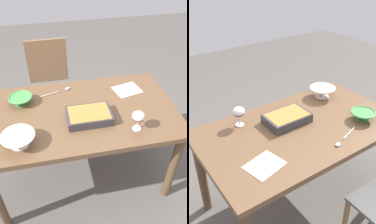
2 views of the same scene
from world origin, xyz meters
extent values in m
plane|color=#5B5651|center=(0.00, 0.00, 0.00)|extent=(8.00, 8.00, 0.00)
cube|color=brown|center=(0.00, 0.00, 0.71)|extent=(1.43, 0.83, 0.04)
cylinder|color=brown|center=(-0.65, -0.35, 0.35)|extent=(0.06, 0.06, 0.69)
cylinder|color=brown|center=(0.65, -0.35, 0.35)|extent=(0.06, 0.06, 0.69)
cylinder|color=brown|center=(-0.65, 0.35, 0.35)|extent=(0.06, 0.06, 0.69)
cube|color=#595959|center=(0.19, -0.70, 0.46)|extent=(0.42, 0.43, 0.02)
cube|color=olive|center=(0.19, -0.90, 0.70)|extent=(0.40, 0.02, 0.46)
cylinder|color=olive|center=(0.38, -0.50, 0.22)|extent=(0.04, 0.04, 0.45)
cylinder|color=olive|center=(0.00, -0.50, 0.22)|extent=(0.04, 0.04, 0.45)
cylinder|color=olive|center=(0.38, -0.89, 0.22)|extent=(0.04, 0.04, 0.45)
cylinder|color=olive|center=(0.00, -0.89, 0.22)|extent=(0.04, 0.04, 0.45)
cylinder|color=white|center=(-0.35, 0.26, 0.73)|extent=(0.06, 0.06, 0.01)
cylinder|color=white|center=(-0.35, 0.26, 0.77)|extent=(0.01, 0.01, 0.08)
ellipsoid|color=white|center=(-0.35, 0.26, 0.84)|extent=(0.09, 0.09, 0.06)
ellipsoid|color=#4C0A19|center=(-0.35, 0.26, 0.82)|extent=(0.08, 0.08, 0.02)
cube|color=#38383D|center=(-0.05, 0.10, 0.76)|extent=(0.31, 0.21, 0.06)
cube|color=#B27A38|center=(-0.05, 0.10, 0.79)|extent=(0.28, 0.19, 0.02)
cylinder|color=white|center=(0.43, 0.25, 0.73)|extent=(0.11, 0.11, 0.01)
cone|color=white|center=(0.43, 0.25, 0.77)|extent=(0.21, 0.21, 0.07)
torus|color=white|center=(0.43, 0.25, 0.81)|extent=(0.21, 0.21, 0.01)
cylinder|color=#4C994C|center=(0.42, -0.19, 0.73)|extent=(0.09, 0.09, 0.01)
cone|color=#4C994C|center=(0.42, -0.19, 0.76)|extent=(0.17, 0.17, 0.05)
torus|color=#4C994C|center=(0.42, -0.19, 0.79)|extent=(0.18, 0.18, 0.01)
cylinder|color=silver|center=(0.21, -0.26, 0.74)|extent=(0.16, 0.06, 0.01)
ellipsoid|color=silver|center=(0.05, -0.31, 0.74)|extent=(0.05, 0.04, 0.01)
cube|color=beige|center=(-0.43, -0.20, 0.73)|extent=(0.24, 0.22, 0.00)
camera|label=1|loc=(0.19, 1.40, 1.88)|focal=39.65mm
camera|label=2|loc=(-1.04, -1.24, 1.81)|focal=44.11mm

